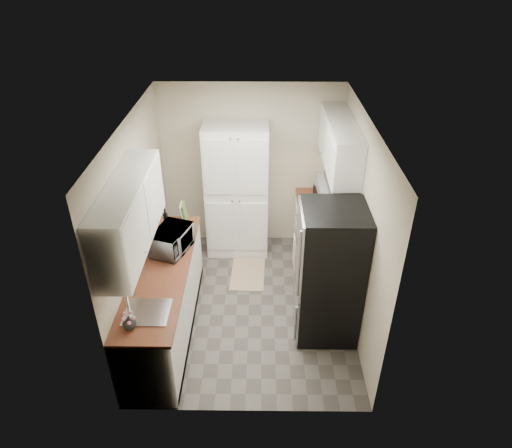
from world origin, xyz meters
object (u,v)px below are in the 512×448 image
Objects in this scene: refrigerator at (329,274)px; wine_bottle at (166,219)px; microwave at (172,240)px; toaster_oven at (326,193)px; pantry_cabinet at (237,191)px; electric_range at (322,259)px.

wine_bottle is (-2.02, 0.86, 0.20)m from refrigerator.
wine_bottle is at bearing 36.75° from microwave.
microwave is 2.39m from toaster_oven.
refrigerator reaches higher than microwave.
toaster_oven is (1.29, -0.07, 0.02)m from pantry_cabinet.
microwave is (-1.88, -0.45, 0.59)m from electric_range.
pantry_cabinet reaches higher than refrigerator.
toaster_oven is (2.17, 0.80, -0.03)m from wine_bottle.
wine_bottle reaches higher than electric_range.
refrigerator is 3.23× the size of microwave.
refrigerator is at bearing -92.48° from electric_range.
microwave is at bearing -117.37° from pantry_cabinet.
pantry_cabinet is 1.77× the size of electric_range.
toaster_oven is at bearing 20.32° from wine_bottle.
pantry_cabinet is at bearing -8.94° from microwave.
electric_range is 2.02m from microwave.
wine_bottle is (-0.88, -0.87, 0.05)m from pantry_cabinet.
pantry_cabinet is at bearing 141.78° from electric_range.
pantry_cabinet is 5.80× the size of toaster_oven.
electric_range is 0.88m from refrigerator.
microwave is at bearing -71.68° from wine_bottle.
pantry_cabinet is 2.07m from refrigerator.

